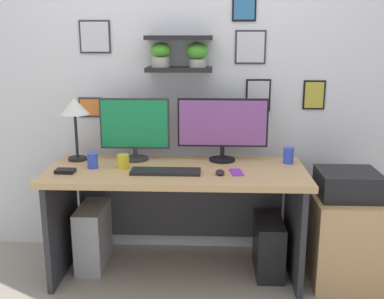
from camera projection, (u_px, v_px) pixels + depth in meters
ground_plane at (177, 272)px, 3.15m from camera, size 8.00×8.00×0.00m
back_wall_assembly at (181, 70)px, 3.24m from camera, size 4.40×0.24×2.70m
desk at (177, 196)px, 3.07m from camera, size 1.69×0.68×0.75m
monitor_left at (135, 127)px, 3.13m from camera, size 0.48×0.18×0.43m
monitor_right at (223, 126)px, 3.10m from camera, size 0.62×0.18×0.43m
keyboard at (166, 171)px, 2.87m from camera, size 0.44×0.14×0.02m
computer_mouse at (220, 172)px, 2.83m from camera, size 0.06×0.09×0.03m
desk_lamp at (75, 111)px, 3.09m from camera, size 0.20×0.20×0.43m
cell_phone at (236, 172)px, 2.87m from camera, size 0.09×0.15×0.01m
coffee_mug at (123, 161)px, 2.97m from camera, size 0.08×0.08×0.09m
pen_cup at (93, 161)px, 2.97m from camera, size 0.07×0.07×0.10m
scissors_tray at (65, 171)px, 2.87m from camera, size 0.12×0.09×0.02m
water_cup at (288, 155)px, 3.08m from camera, size 0.07×0.07×0.11m
drawer_cabinet at (343, 238)px, 3.01m from camera, size 0.44×0.50×0.58m
printer at (348, 184)px, 2.92m from camera, size 0.38×0.34×0.17m
computer_tower_left at (93, 236)px, 3.20m from camera, size 0.18×0.40×0.44m
computer_tower_right at (268, 246)px, 3.12m from camera, size 0.18×0.40×0.38m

